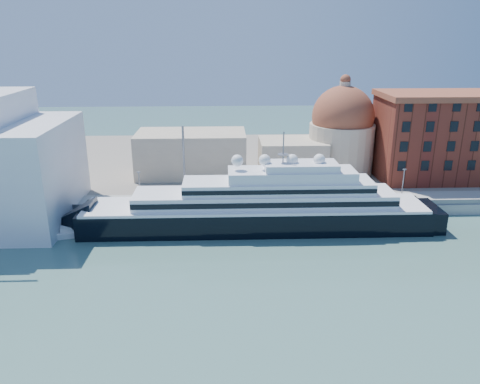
{
  "coord_description": "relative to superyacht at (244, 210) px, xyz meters",
  "views": [
    {
      "loc": [
        -11.11,
        -69.48,
        40.1
      ],
      "look_at": [
        -7.88,
        18.0,
        10.11
      ],
      "focal_mm": 35.0,
      "sensor_mm": 36.0,
      "label": 1
    }
  ],
  "objects": [
    {
      "name": "ground",
      "position": [
        6.75,
        -23.0,
        -4.27
      ],
      "size": [
        400.0,
        400.0,
        0.0
      ],
      "primitive_type": "plane",
      "color": "#355B56",
      "rests_on": "ground"
    },
    {
      "name": "quay",
      "position": [
        6.75,
        11.0,
        -3.02
      ],
      "size": [
        180.0,
        10.0,
        2.5
      ],
      "primitive_type": "cube",
      "color": "gray",
      "rests_on": "ground"
    },
    {
      "name": "land",
      "position": [
        6.75,
        52.0,
        -3.27
      ],
      "size": [
        260.0,
        72.0,
        2.0
      ],
      "primitive_type": "cube",
      "color": "slate",
      "rests_on": "ground"
    },
    {
      "name": "quay_fence",
      "position": [
        6.75,
        6.5,
        -1.17
      ],
      "size": [
        180.0,
        0.1,
        1.2
      ],
      "primitive_type": "cube",
      "color": "slate",
      "rests_on": "quay"
    },
    {
      "name": "superyacht",
      "position": [
        0.0,
        0.0,
        0.0
      ],
      "size": [
        82.7,
        11.46,
        24.72
      ],
      "color": "black",
      "rests_on": "ground"
    },
    {
      "name": "service_barge",
      "position": [
        -37.91,
        -2.75,
        -3.61
      ],
      "size": [
        10.76,
        6.21,
        2.3
      ],
      "rotation": [
        0.0,
        0.0,
        0.29
      ],
      "color": "white",
      "rests_on": "ground"
    },
    {
      "name": "warehouse",
      "position": [
        58.75,
        29.0,
        9.52
      ],
      "size": [
        43.0,
        19.0,
        23.25
      ],
      "color": "maroon",
      "rests_on": "land"
    },
    {
      "name": "church",
      "position": [
        13.14,
        34.72,
        6.64
      ],
      "size": [
        66.0,
        18.0,
        25.5
      ],
      "color": "beige",
      "rests_on": "land"
    },
    {
      "name": "lamp_posts",
      "position": [
        -5.92,
        9.27,
        5.58
      ],
      "size": [
        120.8,
        2.4,
        18.0
      ],
      "color": "slate",
      "rests_on": "quay"
    }
  ]
}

